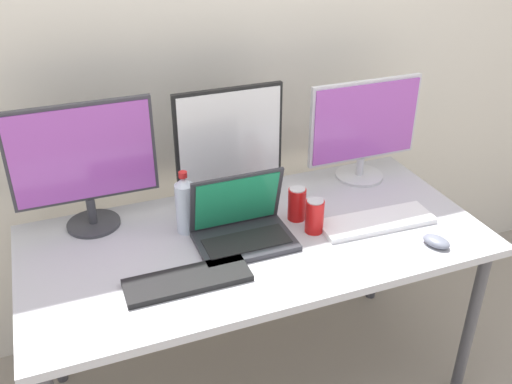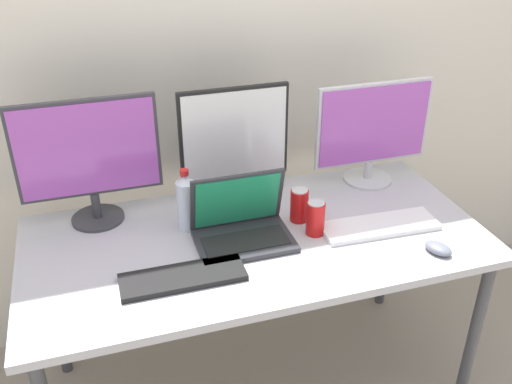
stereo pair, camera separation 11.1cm
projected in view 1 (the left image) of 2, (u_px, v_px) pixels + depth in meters
wall_back at (201, 38)px, 2.21m from camera, size 7.00×0.08×2.60m
work_desk at (256, 251)px, 2.03m from camera, size 1.61×0.78×0.74m
monitor_left at (84, 161)px, 1.94m from camera, size 0.50×0.19×0.47m
monitor_center at (230, 143)px, 2.13m from camera, size 0.42×0.20×0.45m
monitor_right at (364, 127)px, 2.29m from camera, size 0.48×0.20×0.42m
laptop_silver at (242, 226)px, 1.96m from camera, size 0.33×0.23×0.24m
keyboard_main at (188, 280)px, 1.77m from camera, size 0.39×0.13×0.02m
keyboard_aux at (376, 222)px, 2.07m from camera, size 0.43×0.16×0.02m
mouse_by_keyboard at (436, 241)px, 1.95m from camera, size 0.10×0.11×0.03m
water_bottle at (185, 205)px, 1.99m from camera, size 0.07×0.07×0.24m
soda_can_near_keyboard at (297, 204)px, 2.08m from camera, size 0.07×0.07×0.13m
soda_can_by_laptop at (315, 216)px, 2.01m from camera, size 0.07×0.07×0.13m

